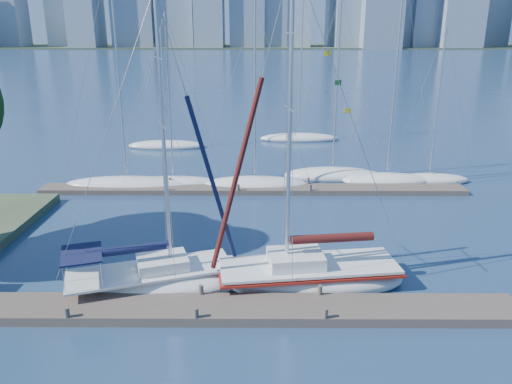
{
  "coord_description": "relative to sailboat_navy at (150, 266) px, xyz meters",
  "views": [
    {
      "loc": [
        2.41,
        -17.72,
        11.04
      ],
      "look_at": [
        2.29,
        4.0,
        3.91
      ],
      "focal_mm": 35.0,
      "sensor_mm": 36.0,
      "label": 1
    }
  ],
  "objects": [
    {
      "name": "bg_boat_0",
      "position": [
        -4.77,
        14.78,
        -0.79
      ],
      "size": [
        9.37,
        3.14,
        15.97
      ],
      "rotation": [
        0.0,
        0.0,
        -0.08
      ],
      "color": "silver",
      "rests_on": "ground"
    },
    {
      "name": "sailboat_maroon",
      "position": [
        7.01,
        0.4,
        0.03
      ],
      "size": [
        8.86,
        3.9,
        14.26
      ],
      "rotation": [
        0.0,
        0.0,
        0.13
      ],
      "color": "silver",
      "rests_on": "ground"
    },
    {
      "name": "bg_boat_5",
      "position": [
        17.68,
        16.29,
        -0.85
      ],
      "size": [
        6.17,
        2.59,
        11.47
      ],
      "rotation": [
        0.0,
        0.0,
        -0.11
      ],
      "color": "silver",
      "rests_on": "ground"
    },
    {
      "name": "sailboat_navy",
      "position": [
        0.0,
        0.0,
        0.0
      ],
      "size": [
        8.14,
        4.85,
        13.03
      ],
      "rotation": [
        0.0,
        0.0,
        0.32
      ],
      "color": "silver",
      "rests_on": "ground"
    },
    {
      "name": "bg_boat_1",
      "position": [
        -1.49,
        15.29,
        -0.84
      ],
      "size": [
        7.42,
        4.18,
        12.44
      ],
      "rotation": [
        0.0,
        0.0,
        0.32
      ],
      "color": "silver",
      "rests_on": "ground"
    },
    {
      "name": "bg_boat_6",
      "position": [
        -4.15,
        27.62,
        -0.84
      ],
      "size": [
        7.79,
        4.01,
        11.5
      ],
      "rotation": [
        0.0,
        0.0,
        0.26
      ],
      "color": "silver",
      "rests_on": "ground"
    },
    {
      "name": "far_shore",
      "position": [
        2.36,
        317.88,
        -1.08
      ],
      "size": [
        800.0,
        100.0,
        1.5
      ],
      "primitive_type": "cube",
      "color": "#38472D",
      "rests_on": "ground"
    },
    {
      "name": "far_dock",
      "position": [
        4.36,
        13.88,
        -0.9
      ],
      "size": [
        30.0,
        1.8,
        0.36
      ],
      "primitive_type": "cube",
      "color": "#4F433A",
      "rests_on": "ground"
    },
    {
      "name": "near_dock",
      "position": [
        2.36,
        -2.12,
        -0.88
      ],
      "size": [
        26.0,
        2.0,
        0.4
      ],
      "primitive_type": "cube",
      "color": "#4F433A",
      "rests_on": "ground"
    },
    {
      "name": "bg_boat_4",
      "position": [
        14.39,
        15.95,
        -0.78
      ],
      "size": [
        7.0,
        4.4,
        15.02
      ],
      "rotation": [
        0.0,
        0.0,
        -0.35
      ],
      "color": "silver",
      "rests_on": "ground"
    },
    {
      "name": "bg_boat_2",
      "position": [
        4.53,
        14.84,
        -0.8
      ],
      "size": [
        8.11,
        4.09,
        13.14
      ],
      "rotation": [
        0.0,
        0.0,
        -0.23
      ],
      "color": "silver",
      "rests_on": "ground"
    },
    {
      "name": "ground",
      "position": [
        2.36,
        -2.12,
        -1.08
      ],
      "size": [
        700.0,
        700.0,
        0.0
      ],
      "primitive_type": "plane",
      "color": "#162F47",
      "rests_on": "ground"
    },
    {
      "name": "bg_boat_3",
      "position": [
        10.51,
        17.27,
        -0.78
      ],
      "size": [
        7.88,
        3.94,
        13.77
      ],
      "rotation": [
        0.0,
        0.0,
        -0.2
      ],
      "color": "silver",
      "rests_on": "ground"
    },
    {
      "name": "bg_boat_7",
      "position": [
        8.99,
        31.05,
        -0.81
      ],
      "size": [
        8.35,
        5.08,
        14.45
      ],
      "rotation": [
        0.0,
        0.0,
        -0.38
      ],
      "color": "silver",
      "rests_on": "ground"
    }
  ]
}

